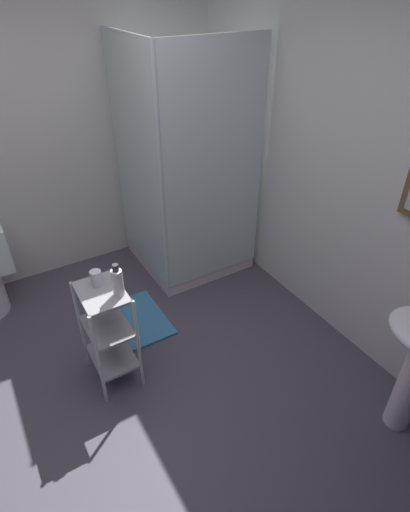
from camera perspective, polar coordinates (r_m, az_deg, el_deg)
name	(u,v)px	position (r m, az deg, el deg)	size (l,w,h in m)	color
ground_plane	(111,419)	(2.85, -12.87, -21.12)	(4.20, 4.20, 0.02)	#4C4753
wall_back	(359,172)	(2.90, 20.52, 10.88)	(4.20, 0.14, 2.50)	silver
wall_left	(7,140)	(3.67, -25.77, 14.30)	(0.10, 4.20, 2.50)	silver
shower_stall	(183,223)	(3.72, -3.02, 4.60)	(0.92, 0.92, 2.00)	white
storage_cart	(108,328)	(2.74, -13.34, -9.73)	(0.38, 0.28, 0.74)	silver
lotion_bottle_white	(118,282)	(2.45, -12.01, -3.50)	(0.07, 0.07, 0.21)	white
rinse_cup	(96,278)	(2.58, -14.83, -2.96)	(0.07, 0.07, 0.10)	silver
bath_mat	(139,319)	(3.40, -9.18, -8.63)	(0.60, 0.40, 0.02)	teal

